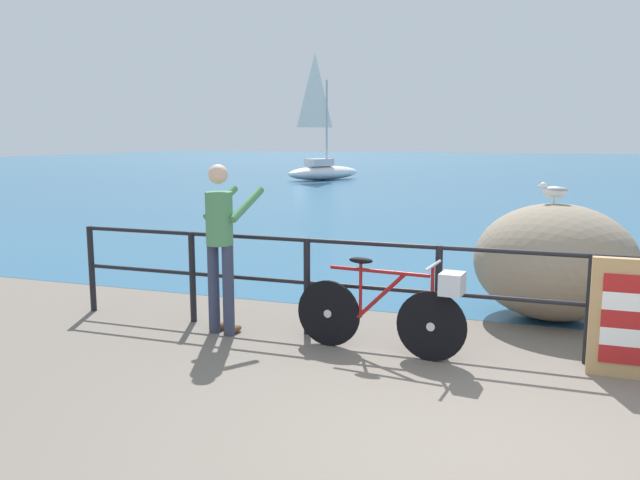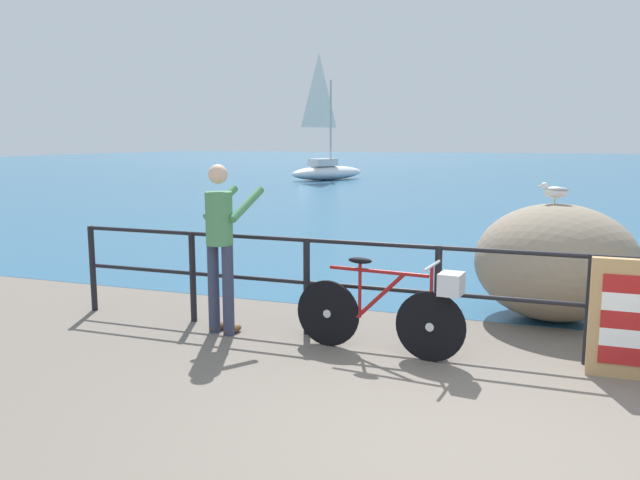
% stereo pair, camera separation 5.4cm
% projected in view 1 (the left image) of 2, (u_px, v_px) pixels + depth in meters
% --- Properties ---
extents(ground_plane, '(120.00, 120.00, 0.10)m').
position_uv_depth(ground_plane, '(537.00, 198.00, 22.88)').
color(ground_plane, '#6B6056').
extents(sea_surface, '(120.00, 90.00, 0.01)m').
position_uv_depth(sea_surface, '(543.00, 166.00, 49.00)').
color(sea_surface, '#285B7F').
rests_on(sea_surface, ground_plane).
extents(promenade_railing, '(9.63, 0.07, 1.02)m').
position_uv_depth(promenade_railing, '(511.00, 290.00, 5.97)').
color(promenade_railing, black).
rests_on(promenade_railing, ground_plane).
extents(bicycle, '(1.69, 0.48, 0.92)m').
position_uv_depth(bicycle, '(393.00, 308.00, 6.00)').
color(bicycle, black).
rests_on(bicycle, ground_plane).
extents(person_at_railing, '(0.54, 0.67, 1.78)m').
position_uv_depth(person_at_railing, '(221.00, 241.00, 6.60)').
color(person_at_railing, '#333851').
rests_on(person_at_railing, ground_plane).
extents(breakwater_boulder_main, '(1.79, 1.64, 1.32)m').
position_uv_depth(breakwater_boulder_main, '(554.00, 262.00, 7.21)').
color(breakwater_boulder_main, gray).
rests_on(breakwater_boulder_main, ground).
extents(seagull, '(0.34, 0.13, 0.23)m').
position_uv_depth(seagull, '(554.00, 191.00, 7.14)').
color(seagull, gold).
rests_on(seagull, breakwater_boulder_main).
extents(sailboat, '(3.35, 4.45, 6.16)m').
position_uv_depth(sailboat, '(323.00, 166.00, 31.80)').
color(sailboat, white).
rests_on(sailboat, sea_surface).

